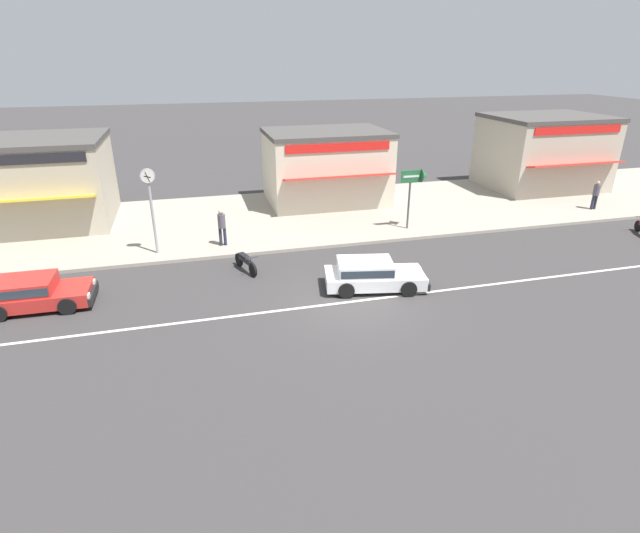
# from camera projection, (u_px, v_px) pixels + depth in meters

# --- Properties ---
(ground_plane) EXTENTS (160.00, 160.00, 0.00)m
(ground_plane) POSITION_uv_depth(u_px,v_px,m) (354.00, 301.00, 18.01)
(ground_plane) COLOR #383535
(lane_centre_stripe) EXTENTS (50.40, 0.14, 0.01)m
(lane_centre_stripe) POSITION_uv_depth(u_px,v_px,m) (354.00, 301.00, 18.00)
(lane_centre_stripe) COLOR silver
(lane_centre_stripe) RESTS_ON ground
(kerb_strip) EXTENTS (68.00, 10.00, 0.15)m
(kerb_strip) POSITION_uv_depth(u_px,v_px,m) (294.00, 216.00, 27.17)
(kerb_strip) COLOR #9E9384
(kerb_strip) RESTS_ON ground
(hatchback_red_1) EXTENTS (3.59, 1.86, 1.10)m
(hatchback_red_1) POSITION_uv_depth(u_px,v_px,m) (34.00, 292.00, 17.38)
(hatchback_red_1) COLOR red
(hatchback_red_1) RESTS_ON ground
(hatchback_white_2) EXTENTS (4.06, 2.33, 1.10)m
(hatchback_white_2) POSITION_uv_depth(u_px,v_px,m) (371.00, 274.00, 18.81)
(hatchback_white_2) COLOR white
(hatchback_white_2) RESTS_ON ground
(motorcycle_1) EXTENTS (0.82, 1.77, 0.80)m
(motorcycle_1) POSITION_uv_depth(u_px,v_px,m) (246.00, 262.00, 20.34)
(motorcycle_1) COLOR black
(motorcycle_1) RESTS_ON ground
(street_clock) EXTENTS (0.61, 0.22, 3.72)m
(street_clock) POSITION_uv_depth(u_px,v_px,m) (150.00, 192.00, 20.89)
(street_clock) COLOR #9E9EA3
(street_clock) RESTS_ON kerb_strip
(arrow_signboard) EXTENTS (1.37, 0.64, 2.96)m
(arrow_signboard) POSITION_uv_depth(u_px,v_px,m) (420.00, 179.00, 24.15)
(arrow_signboard) COLOR #4C4C51
(arrow_signboard) RESTS_ON kerb_strip
(pedestrian_near_clock) EXTENTS (0.34, 0.34, 1.60)m
(pedestrian_near_clock) POSITION_uv_depth(u_px,v_px,m) (596.00, 193.00, 27.72)
(pedestrian_near_clock) COLOR #232838
(pedestrian_near_clock) RESTS_ON kerb_strip
(pedestrian_mid_kerb) EXTENTS (0.34, 0.34, 1.70)m
(pedestrian_mid_kerb) POSITION_uv_depth(u_px,v_px,m) (222.00, 224.00, 22.44)
(pedestrian_mid_kerb) COLOR #232838
(pedestrian_mid_kerb) RESTS_ON kerb_strip
(shopfront_corner_warung) EXTENTS (7.05, 6.25, 4.52)m
(shopfront_corner_warung) POSITION_uv_depth(u_px,v_px,m) (543.00, 152.00, 32.00)
(shopfront_corner_warung) COLOR #B2A893
(shopfront_corner_warung) RESTS_ON kerb_strip
(shopfront_mid_block) EXTENTS (5.38, 6.44, 4.32)m
(shopfront_mid_block) POSITION_uv_depth(u_px,v_px,m) (53.00, 181.00, 25.15)
(shopfront_mid_block) COLOR #B2A893
(shopfront_mid_block) RESTS_ON kerb_strip
(shopfront_far_kios) EXTENTS (6.84, 5.65, 4.08)m
(shopfront_far_kios) POSITION_uv_depth(u_px,v_px,m) (326.00, 166.00, 28.86)
(shopfront_far_kios) COLOR beige
(shopfront_far_kios) RESTS_ON kerb_strip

